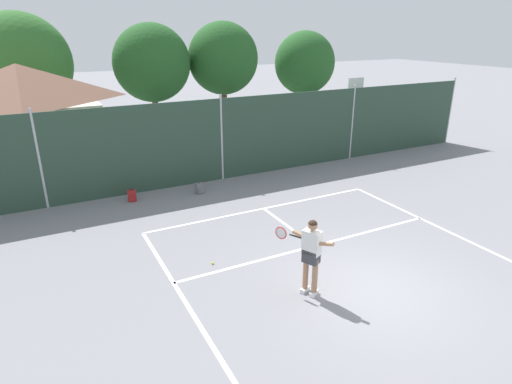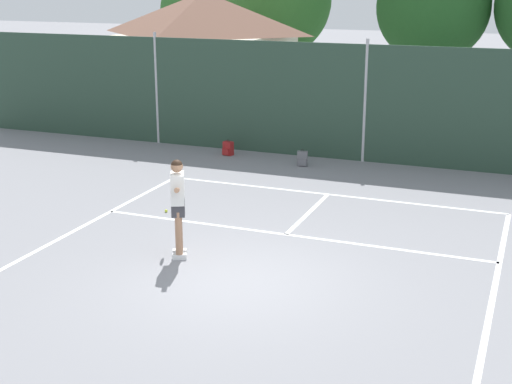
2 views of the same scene
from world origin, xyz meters
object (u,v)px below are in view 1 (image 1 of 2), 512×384
(tennis_player, at_px, (311,251))
(tennis_ball, at_px, (212,263))
(basketball_hoop, at_px, (354,104))
(backpack_red, at_px, (132,196))
(backpack_grey, at_px, (199,188))

(tennis_player, distance_m, tennis_ball, 2.90)
(basketball_hoop, bearing_deg, backpack_red, -170.50)
(tennis_ball, relative_size, backpack_red, 0.14)
(basketball_hoop, bearing_deg, tennis_ball, -145.07)
(backpack_grey, bearing_deg, basketball_hoop, 14.26)
(tennis_player, xyz_separation_m, backpack_grey, (0.03, 7.25, -0.92))
(tennis_ball, height_order, backpack_grey, backpack_grey)
(basketball_hoop, xyz_separation_m, backpack_red, (-11.28, -1.89, -2.12))
(basketball_hoop, xyz_separation_m, tennis_player, (-8.92, -9.51, -1.20))
(tennis_player, relative_size, backpack_red, 4.01)
(tennis_player, height_order, backpack_grey, tennis_player)
(backpack_grey, bearing_deg, tennis_ball, -106.84)
(tennis_player, bearing_deg, basketball_hoop, 46.83)
(basketball_hoop, relative_size, backpack_red, 7.67)
(tennis_ball, xyz_separation_m, backpack_grey, (1.52, 5.01, 0.16))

